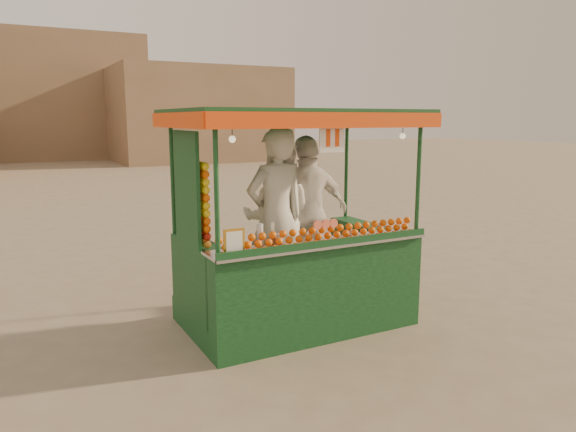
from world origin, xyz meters
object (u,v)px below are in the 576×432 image
vendor_left (276,217)px  vendor_middle (278,220)px  vendor_right (308,212)px  juice_cart (294,259)px

vendor_left → vendor_middle: size_ratio=1.12×
vendor_left → vendor_right: size_ratio=1.06×
vendor_middle → vendor_right: (0.40, 0.01, 0.05)m
vendor_left → vendor_right: 0.70m
vendor_right → vendor_left: bearing=31.0°
juice_cart → vendor_middle: size_ratio=1.52×
vendor_left → vendor_middle: 0.41m
vendor_middle → vendor_right: 0.41m
vendor_right → vendor_middle: bearing=2.2°
vendor_middle → vendor_right: size_ratio=0.95×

